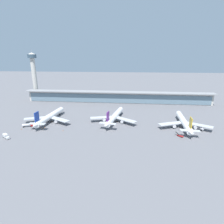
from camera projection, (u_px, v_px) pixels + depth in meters
ground_plane at (110, 124)px, 167.09m from camera, size 1200.00×1200.00×0.00m
airliner_left_stand at (50, 117)px, 172.70m from camera, size 44.76×58.30×15.52m
airliner_centre_stand at (114, 117)px, 173.10m from camera, size 44.17×58.08×15.52m
airliner_right_stand at (184, 122)px, 158.67m from camera, size 44.77×58.30×15.52m
service_truck_near_nose_white at (6, 136)px, 138.00m from camera, size 7.28×6.12×3.10m
service_truck_under_wing_blue at (200, 128)px, 153.91m from camera, size 5.63×8.76×2.95m
service_truck_mid_apron_red at (27, 125)px, 160.39m from camera, size 8.77×5.57×2.95m
service_truck_by_tail_red at (180, 136)px, 140.99m from camera, size 5.48×6.02×2.70m
terminal_building at (117, 97)px, 244.12m from camera, size 247.02×12.80×15.20m
control_tower at (34, 72)px, 264.23m from camera, size 12.00×12.00×69.81m
safety_cone_alpha at (45, 127)px, 158.73m from camera, size 0.62×0.62×0.70m
safety_cone_bravo at (40, 128)px, 158.43m from camera, size 0.62×0.62×0.70m
safety_cone_charlie at (63, 130)px, 152.57m from camera, size 0.62×0.62×0.70m
safety_cone_delta at (43, 128)px, 156.52m from camera, size 0.62×0.62×0.70m
safety_cone_echo at (22, 129)px, 155.07m from camera, size 0.62×0.62×0.70m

